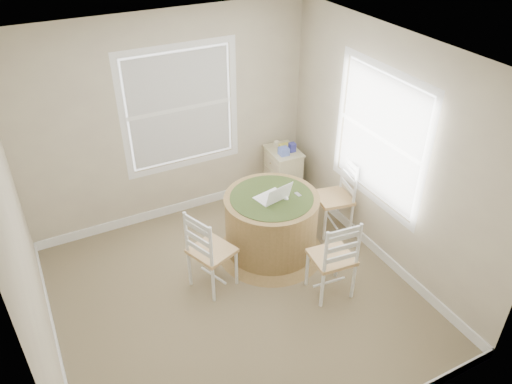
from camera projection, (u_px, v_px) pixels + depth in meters
room at (241, 184)px, 4.79m from camera, size 3.64×3.64×2.64m
round_table at (271, 223)px, 5.73m from camera, size 1.26×1.26×0.77m
chair_left at (212, 250)px, 5.23m from camera, size 0.52×0.54×0.95m
chair_near at (332, 257)px, 5.15m from camera, size 0.46×0.44×0.95m
chair_right at (334, 197)px, 6.07m from camera, size 0.47×0.49×0.95m
laptop at (273, 197)px, 5.50m from camera, size 0.39×0.36×0.23m
mouse at (285, 198)px, 5.52m from camera, size 0.07×0.10×0.03m
phone at (298, 195)px, 5.59m from camera, size 0.05×0.09×0.02m
keys at (287, 192)px, 5.63m from camera, size 0.06×0.05×0.02m
corner_chest at (283, 172)px, 6.82m from camera, size 0.41×0.54×0.69m
tissue_box at (284, 151)px, 6.51m from camera, size 0.13×0.13×0.10m
box_yellow at (285, 147)px, 6.66m from camera, size 0.16×0.11×0.06m
box_blue at (291, 147)px, 6.58m from camera, size 0.08×0.08×0.12m
cup_cream at (277, 145)px, 6.67m from camera, size 0.07×0.07×0.09m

